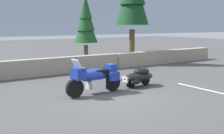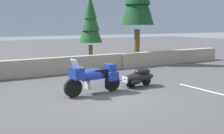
# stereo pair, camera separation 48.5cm
# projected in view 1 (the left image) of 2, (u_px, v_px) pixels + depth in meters

# --- Properties ---
(ground_plane) EXTENTS (80.00, 80.00, 0.00)m
(ground_plane) POSITION_uv_depth(u_px,v_px,m) (111.00, 97.00, 9.69)
(ground_plane) COLOR #424244
(stone_guard_wall) EXTENTS (24.00, 0.59, 0.85)m
(stone_guard_wall) POSITION_uv_depth(u_px,v_px,m) (57.00, 66.00, 14.22)
(stone_guard_wall) COLOR gray
(stone_guard_wall) RESTS_ON ground
(touring_motorcycle) EXTENTS (2.31, 0.83, 1.33)m
(touring_motorcycle) POSITION_uv_depth(u_px,v_px,m) (94.00, 77.00, 10.03)
(touring_motorcycle) COLOR black
(touring_motorcycle) RESTS_ON ground
(car_shaped_trailer) EXTENTS (2.22, 0.82, 0.76)m
(car_shaped_trailer) POSITION_uv_depth(u_px,v_px,m) (139.00, 76.00, 11.38)
(car_shaped_trailer) COLOR black
(car_shaped_trailer) RESTS_ON ground
(pine_tree_secondary) EXTENTS (1.47, 1.47, 4.39)m
(pine_tree_secondary) POSITION_uv_depth(u_px,v_px,m) (86.00, 21.00, 17.01)
(pine_tree_secondary) COLOR brown
(pine_tree_secondary) RESTS_ON ground
(parking_stripe_marker) EXTENTS (0.12, 3.60, 0.01)m
(parking_stripe_marker) POSITION_uv_depth(u_px,v_px,m) (214.00, 91.00, 10.50)
(parking_stripe_marker) COLOR silver
(parking_stripe_marker) RESTS_ON ground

